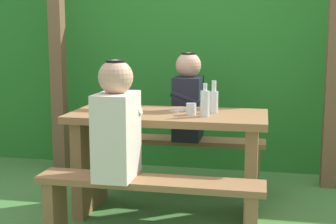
% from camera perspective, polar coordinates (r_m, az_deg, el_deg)
% --- Properties ---
extents(ground_plane, '(12.00, 12.00, 0.00)m').
position_cam_1_polar(ground_plane, '(3.60, -0.00, -12.03)').
color(ground_plane, '#447D39').
extents(hedge_backdrop, '(6.40, 1.02, 1.80)m').
position_cam_1_polar(hedge_backdrop, '(5.10, 3.91, 4.66)').
color(hedge_backdrop, '#267625').
rests_on(hedge_backdrop, ground_plane).
extents(pergola_post_left, '(0.12, 0.12, 2.05)m').
position_cam_1_polar(pergola_post_left, '(4.60, -13.01, 5.54)').
color(pergola_post_left, brown).
rests_on(pergola_post_left, ground_plane).
extents(pergola_post_right, '(0.12, 0.12, 2.05)m').
position_cam_1_polar(pergola_post_right, '(4.23, 19.19, 4.95)').
color(pergola_post_right, brown).
rests_on(pergola_post_right, ground_plane).
extents(picnic_table, '(1.40, 0.64, 0.75)m').
position_cam_1_polar(picnic_table, '(3.45, -0.00, -4.09)').
color(picnic_table, olive).
rests_on(picnic_table, ground_plane).
extents(bench_near, '(1.40, 0.24, 0.44)m').
position_cam_1_polar(bench_near, '(2.96, -2.26, -10.31)').
color(bench_near, olive).
rests_on(bench_near, ground_plane).
extents(bench_far, '(1.40, 0.24, 0.44)m').
position_cam_1_polar(bench_far, '(4.05, 1.63, -4.89)').
color(bench_far, olive).
rests_on(bench_far, ground_plane).
extents(person_white_shirt, '(0.25, 0.35, 0.72)m').
position_cam_1_polar(person_white_shirt, '(2.90, -6.17, -1.42)').
color(person_white_shirt, silver).
rests_on(person_white_shirt, bench_near).
extents(person_black_coat, '(0.25, 0.35, 0.72)m').
position_cam_1_polar(person_black_coat, '(3.95, 2.42, 1.50)').
color(person_black_coat, black).
rests_on(person_black_coat, bench_far).
extents(drinking_glass, '(0.07, 0.07, 0.08)m').
position_cam_1_polar(drinking_glass, '(3.31, 2.80, 0.36)').
color(drinking_glass, silver).
rests_on(drinking_glass, picnic_table).
extents(bottle_left, '(0.06, 0.06, 0.23)m').
position_cam_1_polar(bottle_left, '(3.25, 4.44, 1.12)').
color(bottle_left, silver).
rests_on(bottle_left, picnic_table).
extents(bottle_right, '(0.06, 0.06, 0.23)m').
position_cam_1_polar(bottle_right, '(3.40, 5.50, 1.42)').
color(bottle_right, silver).
rests_on(bottle_right, picnic_table).
extents(cell_phone, '(0.12, 0.16, 0.01)m').
position_cam_1_polar(cell_phone, '(3.48, 1.34, 0.19)').
color(cell_phone, silver).
rests_on(cell_phone, picnic_table).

